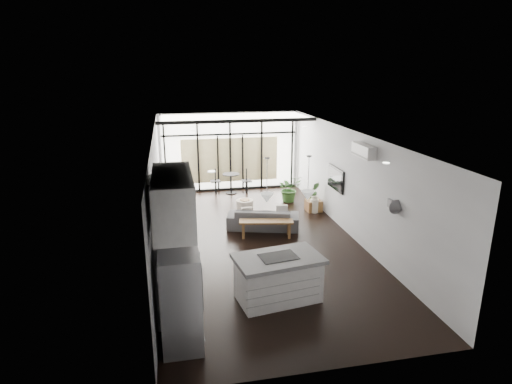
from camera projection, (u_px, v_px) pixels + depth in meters
name	position (u px, v px, depth m)	size (l,w,h in m)	color
floor	(258.00, 241.00, 11.12)	(5.00, 10.00, 0.00)	black
ceiling	(258.00, 134.00, 10.31)	(5.00, 10.00, 0.00)	silver
wall_left	(156.00, 196.00, 10.23)	(0.02, 10.00, 2.80)	silver
wall_right	(352.00, 184.00, 11.20)	(0.02, 10.00, 2.80)	silver
wall_back	(230.00, 152.00, 15.41)	(5.00, 0.02, 2.80)	silver
wall_front	(332.00, 287.00, 6.02)	(5.00, 0.02, 2.80)	silver
glazing	(230.00, 152.00, 15.30)	(5.00, 0.20, 2.80)	black
skylight	(233.00, 116.00, 14.08)	(4.70, 1.90, 0.06)	silver
neighbour_building	(230.00, 160.00, 15.45)	(3.50, 0.02, 1.60)	beige
island	(278.00, 278.00, 8.25)	(1.65, 0.98, 0.90)	white
cooktop	(278.00, 257.00, 8.12)	(0.71, 0.47, 0.01)	black
fridge	(181.00, 301.00, 6.77)	(0.63, 0.79, 1.64)	#999A9E
appliance_column	(172.00, 252.00, 7.36)	(0.68, 0.71, 2.62)	white
upper_cabinets	(173.00, 200.00, 6.75)	(0.62, 1.75, 0.86)	white
pendant_left	(267.00, 198.00, 7.97)	(0.26, 0.26, 0.18)	silver
pendant_right	(308.00, 195.00, 8.13)	(0.26, 0.26, 0.18)	silver
sofa	(263.00, 215.00, 11.92)	(1.98, 0.58, 0.78)	#464648
console_bench	(266.00, 229.00, 11.34)	(1.42, 0.36, 0.46)	brown
pouf	(245.00, 207.00, 13.17)	(0.53, 0.53, 0.42)	beige
crate	(313.00, 205.00, 13.39)	(0.46, 0.46, 0.34)	brown
plant_tall	(289.00, 191.00, 14.27)	(0.80, 0.89, 0.69)	#335F28
plant_crate	(314.00, 196.00, 13.30)	(0.33, 0.59, 0.26)	#335F28
milk_can	(314.00, 204.00, 13.23)	(0.27, 0.27, 0.53)	#EEE5CA
bistro_set	(231.00, 184.00, 15.18)	(1.35, 0.54, 0.65)	black
tv	(336.00, 178.00, 12.16)	(0.05, 1.10, 0.65)	black
ac_unit	(364.00, 151.00, 10.12)	(0.22, 0.90, 0.30)	white
framed_art	(157.00, 195.00, 9.73)	(0.04, 0.70, 0.90)	black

